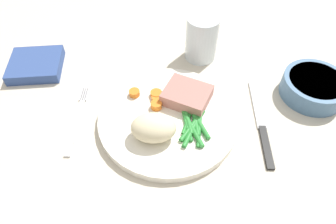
% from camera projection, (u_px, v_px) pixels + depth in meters
% --- Properties ---
extents(dining_table, '(1.20, 0.90, 0.02)m').
position_uv_depth(dining_table, '(177.00, 111.00, 0.61)').
color(dining_table, beige).
rests_on(dining_table, ground).
extents(dinner_plate, '(0.26, 0.26, 0.02)m').
position_uv_depth(dinner_plate, '(168.00, 118.00, 0.57)').
color(dinner_plate, white).
rests_on(dinner_plate, dining_table).
extents(meat_portion, '(0.10, 0.10, 0.02)m').
position_uv_depth(meat_portion, '(187.00, 95.00, 0.58)').
color(meat_portion, '#B2756B').
rests_on(meat_portion, dinner_plate).
extents(mashed_potatoes, '(0.08, 0.06, 0.05)m').
position_uv_depth(mashed_potatoes, '(153.00, 128.00, 0.52)').
color(mashed_potatoes, beige).
rests_on(mashed_potatoes, dinner_plate).
extents(carrot_slices, '(0.07, 0.05, 0.01)m').
position_uv_depth(carrot_slices, '(151.00, 98.00, 0.59)').
color(carrot_slices, orange).
rests_on(carrot_slices, dinner_plate).
extents(green_beans, '(0.06, 0.11, 0.01)m').
position_uv_depth(green_beans, '(192.00, 125.00, 0.55)').
color(green_beans, '#2D8C38').
rests_on(green_beans, dinner_plate).
extents(fork, '(0.01, 0.17, 0.00)m').
position_uv_depth(fork, '(77.00, 119.00, 0.58)').
color(fork, silver).
rests_on(fork, dining_table).
extents(knife, '(0.02, 0.21, 0.01)m').
position_uv_depth(knife, '(261.00, 124.00, 0.57)').
color(knife, black).
rests_on(knife, dining_table).
extents(water_glass, '(0.07, 0.07, 0.10)m').
position_uv_depth(water_glass, '(201.00, 41.00, 0.67)').
color(water_glass, silver).
rests_on(water_glass, dining_table).
extents(salad_bowl, '(0.12, 0.12, 0.04)m').
position_uv_depth(salad_bowl, '(314.00, 86.00, 0.60)').
color(salad_bowl, '#4C7299').
rests_on(salad_bowl, dining_table).
extents(napkin, '(0.12, 0.11, 0.02)m').
position_uv_depth(napkin, '(36.00, 65.00, 0.66)').
color(napkin, '#334C8C').
rests_on(napkin, dining_table).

